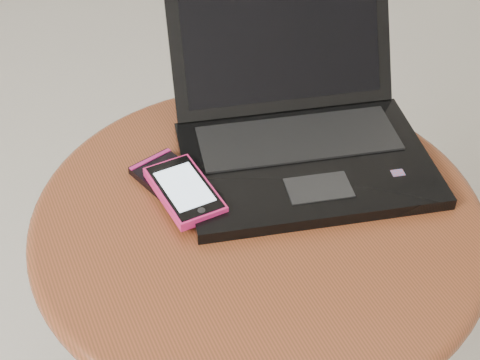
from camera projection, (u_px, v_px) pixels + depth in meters
name	position (u px, v px, depth m)	size (l,w,h in m)	color
table	(258.00, 264.00, 1.00)	(0.60, 0.60, 0.47)	#522F15
laptop	(299.00, 127.00, 1.01)	(0.40, 0.40, 0.20)	black
phone_black	(175.00, 183.00, 0.97)	(0.10, 0.14, 0.01)	black
phone_pink	(185.00, 191.00, 0.94)	(0.07, 0.13, 0.01)	#EA226D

